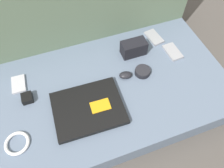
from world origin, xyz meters
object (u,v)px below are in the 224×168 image
at_px(laptop, 88,108).
at_px(phone_silver, 173,52).
at_px(phone_small, 154,37).
at_px(charger_brick, 27,98).
at_px(phone_black, 19,84).
at_px(speaker_puck, 143,71).
at_px(camera_pouch, 134,48).
at_px(computer_mouse, 126,75).

xyz_separation_m(laptop, phone_silver, (0.54, 0.18, -0.01)).
relative_size(phone_small, charger_brick, 2.31).
relative_size(phone_black, charger_brick, 1.94).
relative_size(speaker_puck, camera_pouch, 0.60).
height_order(speaker_puck, phone_black, speaker_puck).
bearing_deg(speaker_puck, charger_brick, 175.85).
bearing_deg(laptop, phone_small, 35.00).
distance_m(laptop, camera_pouch, 0.42).
xyz_separation_m(computer_mouse, speaker_puck, (0.09, -0.01, -0.00)).
xyz_separation_m(computer_mouse, phone_silver, (0.31, 0.07, -0.01)).
relative_size(computer_mouse, phone_silver, 0.60).
bearing_deg(speaker_puck, computer_mouse, 174.99).
relative_size(phone_small, camera_pouch, 0.95).
xyz_separation_m(speaker_puck, phone_small, (0.17, 0.21, -0.01)).
distance_m(computer_mouse, charger_brick, 0.49).
bearing_deg(phone_small, phone_black, 177.32).
xyz_separation_m(laptop, speaker_puck, (0.33, 0.11, 0.00)).
height_order(laptop, phone_small, laptop).
height_order(phone_small, camera_pouch, camera_pouch).
bearing_deg(computer_mouse, camera_pouch, 64.95).
relative_size(camera_pouch, charger_brick, 2.43).
xyz_separation_m(laptop, computer_mouse, (0.23, 0.12, 0.00)).
bearing_deg(camera_pouch, charger_brick, -170.12).
relative_size(computer_mouse, phone_black, 0.68).
xyz_separation_m(phone_black, charger_brick, (0.03, -0.10, 0.01)).
height_order(computer_mouse, phone_black, computer_mouse).
relative_size(speaker_puck, phone_black, 0.76).
bearing_deg(charger_brick, phone_silver, 2.26).
height_order(speaker_puck, phone_silver, speaker_puck).
bearing_deg(computer_mouse, phone_small, 49.38).
height_order(camera_pouch, charger_brick, camera_pouch).
xyz_separation_m(laptop, phone_black, (-0.29, 0.25, -0.01)).
relative_size(speaker_puck, charger_brick, 1.47).
relative_size(computer_mouse, camera_pouch, 0.54).
bearing_deg(phone_black, charger_brick, -70.13).
bearing_deg(phone_black, computer_mouse, -12.07).
xyz_separation_m(computer_mouse, camera_pouch, (0.10, 0.14, 0.03)).
relative_size(computer_mouse, charger_brick, 1.32).
height_order(computer_mouse, phone_small, computer_mouse).
bearing_deg(laptop, phone_black, 141.01).
bearing_deg(speaker_puck, phone_silver, 18.74).
relative_size(phone_black, phone_small, 0.84).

